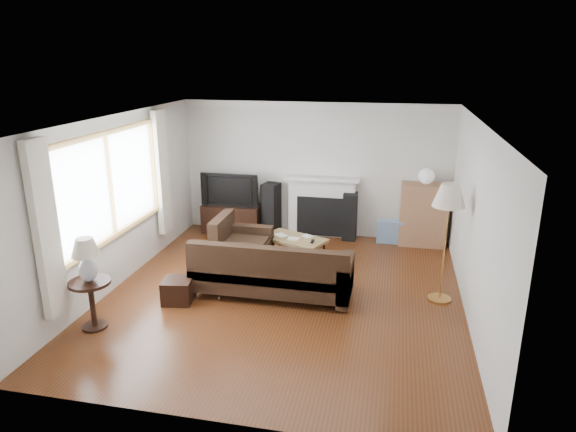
% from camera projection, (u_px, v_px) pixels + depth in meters
% --- Properties ---
extents(room, '(5.10, 5.60, 2.54)m').
position_uv_depth(room, '(283.00, 212.00, 7.02)').
color(room, '#572B13').
rests_on(room, ground).
extents(window, '(0.12, 2.74, 1.54)m').
position_uv_depth(window, '(111.00, 185.00, 7.23)').
color(window, olive).
rests_on(window, room).
extents(curtain_near, '(0.10, 0.35, 2.10)m').
position_uv_depth(curtain_near, '(46.00, 230.00, 5.84)').
color(curtain_near, white).
rests_on(curtain_near, room).
extents(curtain_far, '(0.10, 0.35, 2.10)m').
position_uv_depth(curtain_far, '(162.00, 173.00, 8.68)').
color(curtain_far, white).
rests_on(curtain_far, room).
extents(fireplace, '(1.40, 0.26, 1.15)m').
position_uv_depth(fireplace, '(321.00, 207.00, 9.66)').
color(fireplace, white).
rests_on(fireplace, room).
extents(tv_stand, '(1.11, 0.50, 0.56)m').
position_uv_depth(tv_stand, '(232.00, 218.00, 9.93)').
color(tv_stand, black).
rests_on(tv_stand, ground).
extents(television, '(1.10, 0.14, 0.63)m').
position_uv_depth(television, '(231.00, 189.00, 9.75)').
color(television, black).
rests_on(television, tv_stand).
extents(speaker_left, '(0.34, 0.39, 1.00)m').
position_uv_depth(speaker_left, '(271.00, 209.00, 9.76)').
color(speaker_left, black).
rests_on(speaker_left, ground).
extents(speaker_right, '(0.25, 0.30, 0.89)m').
position_uv_depth(speaker_right, '(350.00, 216.00, 9.51)').
color(speaker_right, black).
rests_on(speaker_right, ground).
extents(bookshelf, '(0.83, 0.39, 1.14)m').
position_uv_depth(bookshelf, '(423.00, 215.00, 9.18)').
color(bookshelf, '#9E6A49').
rests_on(bookshelf, ground).
extents(globe_lamp, '(0.28, 0.28, 0.28)m').
position_uv_depth(globe_lamp, '(426.00, 176.00, 8.97)').
color(globe_lamp, white).
rests_on(globe_lamp, bookshelf).
extents(sectional_sofa, '(2.45, 1.79, 0.79)m').
position_uv_depth(sectional_sofa, '(272.00, 269.00, 7.31)').
color(sectional_sofa, black).
rests_on(sectional_sofa, ground).
extents(coffee_table, '(1.16, 0.92, 0.40)m').
position_uv_depth(coffee_table, '(294.00, 249.00, 8.59)').
color(coffee_table, olive).
rests_on(coffee_table, ground).
extents(footstool, '(0.46, 0.46, 0.34)m').
position_uv_depth(footstool, '(178.00, 290.00, 7.15)').
color(footstool, black).
rests_on(footstool, ground).
extents(floor_lamp, '(0.57, 0.57, 1.69)m').
position_uv_depth(floor_lamp, '(445.00, 244.00, 6.99)').
color(floor_lamp, '#BC8941').
rests_on(floor_lamp, ground).
extents(side_table, '(0.51, 0.51, 0.64)m').
position_uv_depth(side_table, '(92.00, 304.00, 6.42)').
color(side_table, black).
rests_on(side_table, ground).
extents(table_lamp, '(0.34, 0.34, 0.56)m').
position_uv_depth(table_lamp, '(87.00, 260.00, 6.24)').
color(table_lamp, silver).
rests_on(table_lamp, side_table).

